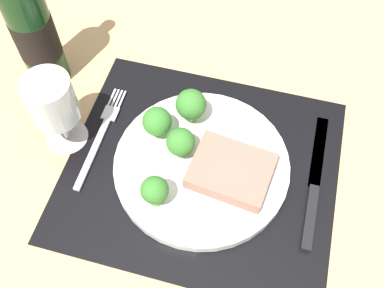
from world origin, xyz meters
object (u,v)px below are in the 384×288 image
at_px(fork, 101,135).
at_px(steak, 231,171).
at_px(plate, 202,165).
at_px(wine_glass, 53,104).
at_px(wine_bottle, 33,29).
at_px(knife, 314,190).

bearing_deg(fork, steak, -6.62).
bearing_deg(fork, plate, -5.39).
distance_m(plate, fork, 0.17).
bearing_deg(wine_glass, wine_bottle, 124.96).
bearing_deg(wine_bottle, fork, -36.81).
relative_size(plate, wine_glass, 1.96).
xyz_separation_m(steak, wine_glass, (-0.26, 0.01, 0.06)).
bearing_deg(plate, wine_glass, 179.92).
relative_size(wine_bottle, wine_glass, 2.29).
bearing_deg(wine_bottle, plate, -20.43).
relative_size(plate, knife, 1.14).
bearing_deg(wine_bottle, steak, -19.17).
xyz_separation_m(plate, wine_bottle, (-0.30, 0.11, 0.10)).
relative_size(steak, fork, 0.59).
xyz_separation_m(plate, knife, (0.17, 0.01, -0.00)).
bearing_deg(wine_glass, knife, 0.74).
bearing_deg(wine_bottle, knife, -12.73).
height_order(steak, wine_bottle, wine_bottle).
xyz_separation_m(steak, wine_bottle, (-0.34, 0.12, 0.08)).
height_order(plate, knife, plate).
relative_size(plate, wine_bottle, 0.86).
relative_size(steak, knife, 0.50).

